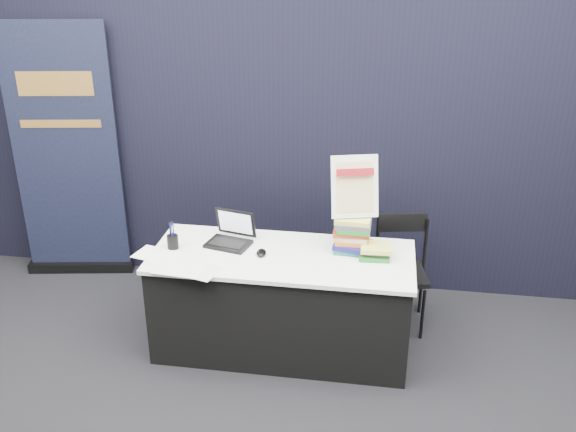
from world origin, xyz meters
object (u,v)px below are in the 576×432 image
Objects in this scene: laptop at (229,236)px; info_sign at (355,187)px; book_stack_tall at (352,234)px; pullup_banner at (68,169)px; display_table at (282,302)px; book_stack_short at (376,251)px; stacking_chair at (400,267)px.

laptop is 0.78× the size of info_sign.
pullup_banner reaches higher than book_stack_tall.
pullup_banner reaches higher than display_table.
info_sign reaches higher than display_table.
laptop is 1.55× the size of book_stack_short.
pullup_banner is (-2.42, 0.69, -0.25)m from info_sign.
pullup_banner is at bearing 156.22° from display_table.
book_stack_tall reaches higher than stacking_chair.
book_stack_tall reaches higher than book_stack_short.
info_sign is 0.20× the size of pullup_banner.
stacking_chair is at bearing 26.26° from info_sign.
laptop is at bearing 176.84° from book_stack_short.
stacking_chair is (0.35, 0.31, -0.74)m from info_sign.
info_sign is (0.00, 0.03, 0.33)m from book_stack_tall.
display_table is 8.28× the size of book_stack_short.
display_table is 5.34× the size of laptop.
info_sign reaches higher than book_stack_short.
display_table is 0.95m from stacking_chair.
info_sign is 2.53m from pullup_banner.
info_sign reaches higher than book_stack_tall.
book_stack_short is at bearing -124.61° from stacking_chair.
pullup_banner reaches higher than info_sign.
pullup_banner is (-2.42, 0.72, 0.08)m from book_stack_tall.
book_stack_tall is 1.16× the size of book_stack_short.
pullup_banner is (-2.59, 0.79, 0.16)m from book_stack_short.
book_stack_tall is at bearing -26.51° from pullup_banner.
laptop is at bearing -174.18° from stacking_chair.
book_stack_tall is 0.58× the size of info_sign.
info_sign is 0.51× the size of stacking_chair.
book_stack_tall is at bearing -146.30° from stacking_chair.
info_sign is 0.87m from stacking_chair.
info_sign is at bearing 19.75° from display_table.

